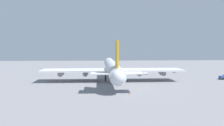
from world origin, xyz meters
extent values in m
plane|color=gray|center=(0.00, 0.00, 0.00)|extent=(291.97, 291.97, 0.00)
cylinder|color=silver|center=(0.00, 0.00, 5.87)|extent=(67.80, 5.67, 5.67)
sphere|color=silver|center=(33.90, 0.00, 5.87)|extent=(5.56, 5.56, 5.56)
sphere|color=silver|center=(-33.90, 0.00, 5.87)|extent=(4.82, 4.82, 4.82)
cube|color=yellow|center=(-28.48, 0.00, 13.24)|extent=(9.49, 0.50, 9.07)
cube|color=silver|center=(-29.83, -4.55, 6.72)|extent=(6.10, 8.51, 0.36)
cube|color=silver|center=(-29.83, 4.55, 6.72)|extent=(6.10, 8.51, 0.36)
cube|color=silver|center=(-3.39, -16.62, 5.02)|extent=(11.53, 29.84, 0.70)
cube|color=silver|center=(-3.39, 16.62, 5.02)|extent=(11.53, 29.84, 0.70)
cylinder|color=gray|center=(-2.39, -12.15, 3.48)|extent=(4.54, 2.38, 2.38)
cylinder|color=gray|center=(-2.39, -23.19, 3.48)|extent=(4.54, 2.38, 2.38)
cylinder|color=gray|center=(-2.39, 12.15, 3.48)|extent=(4.54, 2.38, 2.38)
cylinder|color=gray|center=(-2.39, 23.19, 3.48)|extent=(4.54, 2.38, 2.38)
cylinder|color=black|center=(21.70, 0.00, 1.52)|extent=(0.70, 0.70, 3.03)
cylinder|color=black|center=(-3.39, -3.12, 1.52)|extent=(0.70, 0.70, 3.03)
cylinder|color=black|center=(-3.39, 3.12, 1.52)|extent=(0.70, 0.70, 3.03)
cube|color=#2D5193|center=(-0.91, -52.59, 1.11)|extent=(2.72, 3.07, 1.22)
cylinder|color=black|center=(0.72, -54.22, 0.50)|extent=(0.53, 1.03, 0.99)
cylinder|color=black|center=(-2.15, -52.39, 0.50)|extent=(0.53, 1.03, 0.99)
cylinder|color=black|center=(0.05, -51.78, 0.50)|extent=(0.53, 1.03, 0.99)
cube|color=#333338|center=(21.62, -18.73, 1.28)|extent=(1.89, 2.45, 1.74)
cube|color=white|center=(19.81, -19.32, 0.93)|extent=(3.06, 2.84, 1.05)
cylinder|color=black|center=(21.90, -19.87, 0.41)|extent=(0.87, 0.52, 0.82)
cylinder|color=black|center=(21.17, -17.64, 0.41)|extent=(0.87, 0.52, 0.82)
cylinder|color=black|center=(19.67, -20.60, 0.41)|extent=(0.87, 0.52, 0.82)
cylinder|color=black|center=(18.94, -18.38, 0.41)|extent=(0.87, 0.52, 0.82)
cube|color=#B7BCC6|center=(27.66, -40.11, 0.94)|extent=(3.18, 2.40, 1.87)
cone|color=orange|center=(32.85, -1.60, 0.35)|extent=(0.49, 0.49, 0.70)
cone|color=orange|center=(-32.85, -3.64, 0.29)|extent=(0.40, 0.40, 0.57)
camera|label=1|loc=(-107.78, 6.25, 15.87)|focal=37.38mm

